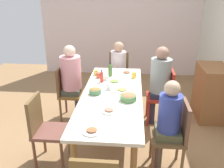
% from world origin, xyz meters
% --- Properties ---
extents(ground_plane, '(6.94, 6.94, 0.00)m').
position_xyz_m(ground_plane, '(0.00, 0.00, 0.00)').
color(ground_plane, '#926D47').
extents(wall_left, '(0.12, 3.92, 2.60)m').
position_xyz_m(wall_left, '(-2.95, 0.00, 1.30)').
color(wall_left, silver).
rests_on(wall_left, ground_plane).
extents(dining_table, '(2.26, 0.83, 0.73)m').
position_xyz_m(dining_table, '(0.00, 0.00, 0.65)').
color(dining_table, silver).
rests_on(dining_table, ground_plane).
extents(chair_0, '(0.40, 0.40, 0.90)m').
position_xyz_m(chair_0, '(-0.57, 0.79, 0.51)').
color(chair_0, '#B22A1E').
rests_on(chair_0, ground_plane).
extents(person_0, '(0.32, 0.32, 1.27)m').
position_xyz_m(person_0, '(-0.57, 0.70, 0.76)').
color(person_0, '#312F42').
rests_on(person_0, ground_plane).
extents(chair_1, '(0.40, 0.40, 0.90)m').
position_xyz_m(chair_1, '(-0.57, -0.79, 0.51)').
color(chair_1, brown).
rests_on(chair_1, ground_plane).
extents(person_1, '(0.33, 0.33, 1.27)m').
position_xyz_m(person_1, '(-0.57, -0.71, 0.76)').
color(person_1, '#3B3D46').
rests_on(person_1, ground_plane).
extents(chair_2, '(0.40, 0.40, 0.90)m').
position_xyz_m(chair_2, '(0.57, -0.79, 0.51)').
color(chair_2, brown).
rests_on(chair_2, ground_plane).
extents(chair_4, '(0.40, 0.40, 0.90)m').
position_xyz_m(chair_4, '(-1.51, 0.00, 0.51)').
color(chair_4, brown).
rests_on(chair_4, ground_plane).
extents(person_4, '(0.30, 0.30, 1.15)m').
position_xyz_m(person_4, '(-1.42, 0.00, 0.69)').
color(person_4, '#273750').
rests_on(person_4, ground_plane).
extents(chair_5, '(0.40, 0.40, 0.90)m').
position_xyz_m(chair_5, '(0.57, 0.79, 0.51)').
color(chair_5, brown).
rests_on(chair_5, ground_plane).
extents(person_5, '(0.30, 0.30, 1.17)m').
position_xyz_m(person_5, '(0.57, 0.70, 0.69)').
color(person_5, brown).
rests_on(person_5, ground_plane).
extents(plate_0, '(0.25, 0.25, 0.04)m').
position_xyz_m(plate_0, '(-0.43, 0.00, 0.74)').
color(plate_0, white).
rests_on(plate_0, dining_table).
extents(plate_1, '(0.24, 0.24, 0.04)m').
position_xyz_m(plate_1, '(-0.12, 0.13, 0.74)').
color(plate_1, silver).
rests_on(plate_1, dining_table).
extents(plate_2, '(0.20, 0.20, 0.04)m').
position_xyz_m(plate_2, '(0.96, -0.13, 0.74)').
color(plate_2, white).
rests_on(plate_2, dining_table).
extents(plate_3, '(0.20, 0.20, 0.04)m').
position_xyz_m(plate_3, '(0.50, 0.01, 0.74)').
color(plate_3, silver).
rests_on(plate_3, dining_table).
extents(plate_4, '(0.21, 0.21, 0.04)m').
position_xyz_m(plate_4, '(-0.87, 0.17, 0.74)').
color(plate_4, silver).
rests_on(plate_4, dining_table).
extents(bowl_0, '(0.17, 0.17, 0.09)m').
position_xyz_m(bowl_0, '(0.01, -0.23, 0.77)').
color(bowl_0, '#4A7B4E').
rests_on(bowl_0, dining_table).
extents(bowl_1, '(0.21, 0.21, 0.09)m').
position_xyz_m(bowl_1, '(0.18, 0.23, 0.77)').
color(bowl_1, '#518449').
rests_on(bowl_1, dining_table).
extents(cup_0, '(0.11, 0.07, 0.08)m').
position_xyz_m(cup_0, '(-0.75, -0.33, 0.77)').
color(cup_0, '#E2C845').
rests_on(cup_0, dining_table).
extents(cup_1, '(0.11, 0.07, 0.07)m').
position_xyz_m(cup_1, '(-0.54, -0.14, 0.76)').
color(cup_1, white).
rests_on(cup_1, dining_table).
extents(cup_2, '(0.11, 0.07, 0.09)m').
position_xyz_m(cup_2, '(-0.66, 0.30, 0.77)').
color(cup_2, yellow).
rests_on(cup_2, dining_table).
extents(cup_3, '(0.12, 0.09, 0.08)m').
position_xyz_m(cup_3, '(-0.17, -0.05, 0.77)').
color(cup_3, white).
rests_on(cup_3, dining_table).
extents(cup_4, '(0.12, 0.09, 0.08)m').
position_xyz_m(cup_4, '(-0.63, -0.27, 0.76)').
color(cup_4, '#C44D39').
rests_on(cup_4, dining_table).
extents(bottle_0, '(0.06, 0.06, 0.19)m').
position_xyz_m(bottle_0, '(-0.44, -0.20, 0.82)').
color(bottle_0, red).
rests_on(bottle_0, dining_table).
extents(bottle_1, '(0.07, 0.07, 0.23)m').
position_xyz_m(bottle_1, '(-0.72, -0.09, 0.83)').
color(bottle_1, '#4A7634').
rests_on(bottle_1, dining_table).
extents(side_cabinet, '(0.70, 0.44, 0.90)m').
position_xyz_m(side_cabinet, '(-0.81, 1.60, 0.45)').
color(side_cabinet, brown).
rests_on(side_cabinet, ground_plane).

